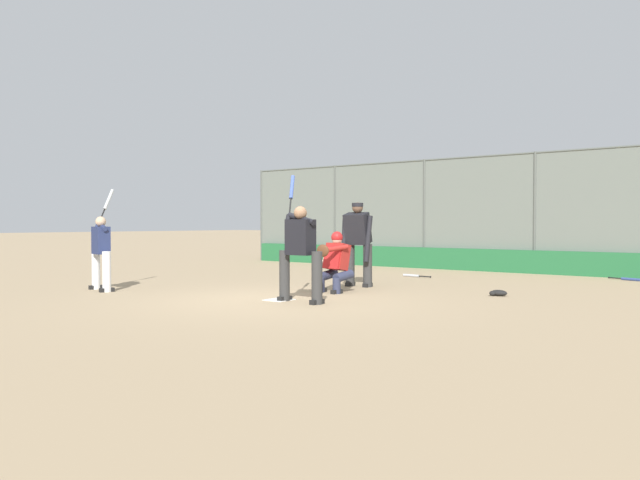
{
  "coord_description": "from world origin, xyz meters",
  "views": [
    {
      "loc": [
        -7.24,
        8.35,
        1.37
      ],
      "look_at": [
        -0.15,
        -1.0,
        1.05
      ],
      "focal_mm": 35.0,
      "sensor_mm": 36.0,
      "label": 1
    }
  ],
  "objects_px": {
    "batter_on_deck": "(101,250)",
    "spare_bat_by_padding": "(628,279)",
    "umpire_home": "(358,241)",
    "catcher_behind_plate": "(334,261)",
    "batter_at_plate": "(300,250)",
    "spare_bat_near_backstop": "(349,271)",
    "fielding_glove_on_dirt": "(498,293)",
    "spare_bat_third_base_side": "(413,276)"
  },
  "relations": [
    {
      "from": "batter_on_deck",
      "to": "spare_bat_by_padding",
      "type": "relative_size",
      "value": 2.71
    },
    {
      "from": "batter_at_plate",
      "to": "spare_bat_near_backstop",
      "type": "distance_m",
      "value": 6.88
    },
    {
      "from": "spare_bat_by_padding",
      "to": "fielding_glove_on_dirt",
      "type": "relative_size",
      "value": 2.43
    },
    {
      "from": "spare_bat_near_backstop",
      "to": "fielding_glove_on_dirt",
      "type": "bearing_deg",
      "value": -135.79
    },
    {
      "from": "spare_bat_near_backstop",
      "to": "spare_bat_by_padding",
      "type": "height_order",
      "value": "same"
    },
    {
      "from": "catcher_behind_plate",
      "to": "batter_on_deck",
      "type": "bearing_deg",
      "value": 38.72
    },
    {
      "from": "umpire_home",
      "to": "catcher_behind_plate",
      "type": "bearing_deg",
      "value": 95.54
    },
    {
      "from": "batter_at_plate",
      "to": "umpire_home",
      "type": "distance_m",
      "value": 2.9
    },
    {
      "from": "spare_bat_by_padding",
      "to": "spare_bat_third_base_side",
      "type": "distance_m",
      "value": 5.08
    },
    {
      "from": "batter_on_deck",
      "to": "batter_at_plate",
      "type": "bearing_deg",
      "value": -152.05
    },
    {
      "from": "fielding_glove_on_dirt",
      "to": "spare_bat_third_base_side",
      "type": "bearing_deg",
      "value": -39.58
    },
    {
      "from": "umpire_home",
      "to": "fielding_glove_on_dirt",
      "type": "xyz_separation_m",
      "value": [
        -3.05,
        -0.16,
        -0.92
      ]
    },
    {
      "from": "fielding_glove_on_dirt",
      "to": "umpire_home",
      "type": "bearing_deg",
      "value": 2.99
    },
    {
      "from": "umpire_home",
      "to": "batter_on_deck",
      "type": "relative_size",
      "value": 0.87
    },
    {
      "from": "catcher_behind_plate",
      "to": "spare_bat_near_backstop",
      "type": "xyz_separation_m",
      "value": [
        2.68,
        -4.42,
        -0.59
      ]
    },
    {
      "from": "batter_on_deck",
      "to": "spare_bat_near_backstop",
      "type": "relative_size",
      "value": 2.43
    },
    {
      "from": "batter_at_plate",
      "to": "catcher_behind_plate",
      "type": "distance_m",
      "value": 1.72
    },
    {
      "from": "spare_bat_near_backstop",
      "to": "spare_bat_third_base_side",
      "type": "bearing_deg",
      "value": -116.21
    },
    {
      "from": "spare_bat_near_backstop",
      "to": "batter_on_deck",
      "type": "bearing_deg",
      "value": 153.08
    },
    {
      "from": "batter_on_deck",
      "to": "spare_bat_by_padding",
      "type": "height_order",
      "value": "batter_on_deck"
    },
    {
      "from": "spare_bat_third_base_side",
      "to": "fielding_glove_on_dirt",
      "type": "relative_size",
      "value": 2.63
    },
    {
      "from": "batter_at_plate",
      "to": "spare_bat_by_padding",
      "type": "height_order",
      "value": "batter_at_plate"
    },
    {
      "from": "umpire_home",
      "to": "spare_bat_by_padding",
      "type": "bearing_deg",
      "value": -135.96
    },
    {
      "from": "fielding_glove_on_dirt",
      "to": "batter_on_deck",
      "type": "bearing_deg",
      "value": 30.12
    },
    {
      "from": "catcher_behind_plate",
      "to": "fielding_glove_on_dirt",
      "type": "relative_size",
      "value": 3.78
    },
    {
      "from": "batter_at_plate",
      "to": "fielding_glove_on_dirt",
      "type": "xyz_separation_m",
      "value": [
        -2.37,
        -2.98,
        -0.85
      ]
    },
    {
      "from": "spare_bat_near_backstop",
      "to": "spare_bat_third_base_side",
      "type": "height_order",
      "value": "same"
    },
    {
      "from": "spare_bat_near_backstop",
      "to": "umpire_home",
      "type": "bearing_deg",
      "value": -159.5
    },
    {
      "from": "umpire_home",
      "to": "spare_bat_by_padding",
      "type": "relative_size",
      "value": 2.35
    },
    {
      "from": "batter_on_deck",
      "to": "fielding_glove_on_dirt",
      "type": "distance_m",
      "value": 7.88
    },
    {
      "from": "spare_bat_third_base_side",
      "to": "fielding_glove_on_dirt",
      "type": "height_order",
      "value": "fielding_glove_on_dirt"
    },
    {
      "from": "spare_bat_by_padding",
      "to": "fielding_glove_on_dirt",
      "type": "distance_m",
      "value": 5.11
    },
    {
      "from": "batter_at_plate",
      "to": "spare_bat_third_base_side",
      "type": "distance_m",
      "value": 5.81
    },
    {
      "from": "batter_at_plate",
      "to": "batter_on_deck",
      "type": "xyz_separation_m",
      "value": [
        4.42,
        0.96,
        -0.09
      ]
    },
    {
      "from": "batter_at_plate",
      "to": "spare_bat_third_base_side",
      "type": "xyz_separation_m",
      "value": [
        0.9,
        -5.68,
        -0.87
      ]
    },
    {
      "from": "catcher_behind_plate",
      "to": "spare_bat_third_base_side",
      "type": "bearing_deg",
      "value": -78.25
    },
    {
      "from": "catcher_behind_plate",
      "to": "umpire_home",
      "type": "relative_size",
      "value": 0.66
    },
    {
      "from": "catcher_behind_plate",
      "to": "spare_bat_third_base_side",
      "type": "relative_size",
      "value": 1.44
    },
    {
      "from": "umpire_home",
      "to": "spare_bat_third_base_side",
      "type": "xyz_separation_m",
      "value": [
        0.21,
        -2.86,
        -0.95
      ]
    },
    {
      "from": "spare_bat_near_backstop",
      "to": "spare_bat_by_padding",
      "type": "distance_m",
      "value": 7.04
    },
    {
      "from": "catcher_behind_plate",
      "to": "batter_on_deck",
      "type": "relative_size",
      "value": 0.58
    },
    {
      "from": "batter_on_deck",
      "to": "fielding_glove_on_dirt",
      "type": "height_order",
      "value": "batter_on_deck"
    }
  ]
}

